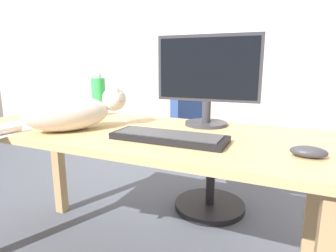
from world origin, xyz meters
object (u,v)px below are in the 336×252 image
at_px(office_chair, 205,153).
at_px(water_bottle, 99,96).
at_px(monitor, 207,77).
at_px(cat, 72,112).
at_px(keyboard, 169,137).
at_px(computer_mouse, 309,152).

distance_m(office_chair, water_bottle, 0.81).
distance_m(monitor, cat, 0.62).
bearing_deg(monitor, water_bottle, 178.85).
height_order(office_chair, keyboard, office_chair).
bearing_deg(monitor, computer_mouse, -37.79).
height_order(monitor, water_bottle, monitor).
bearing_deg(cat, office_chair, 67.62).
bearing_deg(keyboard, water_bottle, 149.74).
bearing_deg(computer_mouse, water_bottle, 162.00).
bearing_deg(office_chair, cat, -112.38).
xyz_separation_m(office_chair, computer_mouse, (0.58, -0.84, 0.33)).
height_order(keyboard, cat, cat).
relative_size(monitor, computer_mouse, 4.37).
distance_m(keyboard, water_bottle, 0.68).
bearing_deg(computer_mouse, office_chair, 124.55).
xyz_separation_m(keyboard, cat, (-0.45, -0.01, 0.07)).
distance_m(monitor, computer_mouse, 0.58).
xyz_separation_m(monitor, cat, (-0.50, -0.34, -0.15)).
bearing_deg(monitor, office_chair, 106.68).
distance_m(keyboard, computer_mouse, 0.48).
height_order(cat, computer_mouse, cat).
relative_size(office_chair, computer_mouse, 8.32).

